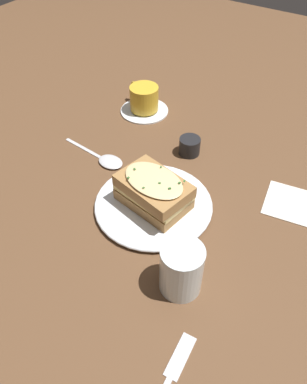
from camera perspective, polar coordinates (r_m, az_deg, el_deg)
ground_plane at (r=0.76m, az=1.70°, el=-2.49°), size 2.40×2.40×0.00m
dinner_plate at (r=0.75m, az=-0.00°, el=-1.91°), size 0.24×0.24×0.01m
sandwich at (r=0.72m, az=0.01°, el=0.16°), size 0.16×0.12×0.07m
teacup_with_saucer at (r=1.02m, az=-1.47°, el=13.71°), size 0.13×0.13×0.07m
water_glass at (r=0.61m, az=4.26°, el=-11.66°), size 0.07×0.07×0.10m
fork at (r=0.59m, az=2.50°, el=-26.47°), size 0.03×0.19×0.00m
spoon at (r=0.87m, az=-7.03°, el=4.83°), size 0.18×0.05×0.01m
napkin at (r=0.82m, az=21.02°, el=-1.85°), size 0.14×0.12×0.00m
condiment_pot at (r=0.88m, az=5.51°, el=6.98°), size 0.05×0.05×0.04m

